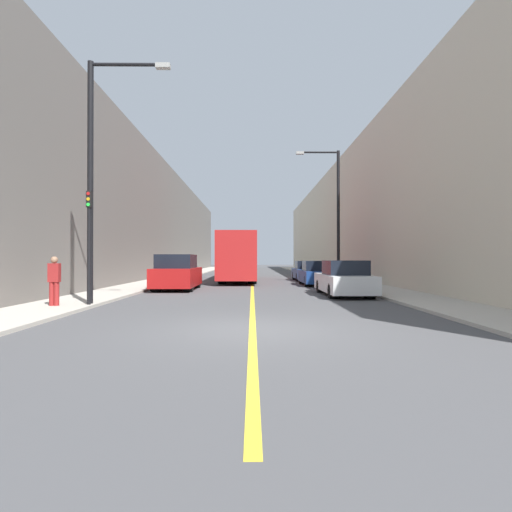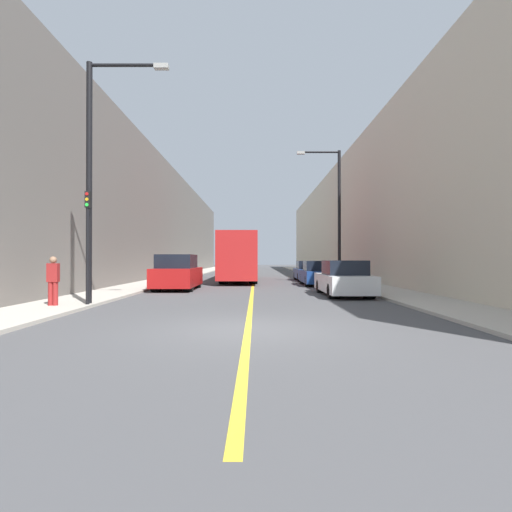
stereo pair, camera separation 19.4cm
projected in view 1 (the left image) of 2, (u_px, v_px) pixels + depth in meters
name	position (u px, v px, depth m)	size (l,w,h in m)	color
ground_plane	(253.00, 329.00, 9.20)	(200.00, 200.00, 0.00)	#474749
sidewalk_left	(186.00, 275.00, 39.13)	(2.53, 72.00, 0.10)	#B2AA9E
sidewalk_right	(319.00, 275.00, 39.26)	(2.53, 72.00, 0.10)	#B2AA9E
building_row_left	(153.00, 222.00, 39.14)	(4.00, 72.00, 10.43)	#66605B
building_row_right	(352.00, 221.00, 39.33)	(4.00, 72.00, 10.68)	beige
road_center_line	(252.00, 275.00, 39.20)	(0.16, 72.00, 0.01)	gold
bus	(239.00, 257.00, 29.93)	(2.50, 12.99, 3.34)	#AD1E1E
parked_suv_left	(177.00, 273.00, 20.99)	(2.05, 4.47, 1.86)	maroon
car_right_near	(344.00, 280.00, 17.73)	(1.90, 4.72, 1.56)	silver
car_right_mid	(317.00, 274.00, 24.61)	(1.83, 4.23, 1.51)	navy
car_right_far	(307.00, 272.00, 29.96)	(1.89, 4.30, 1.48)	navy
street_lamp_left	(97.00, 166.00, 13.69)	(2.84, 0.24, 8.32)	black
street_lamp_right	(335.00, 208.00, 25.79)	(2.84, 0.24, 8.53)	black
traffic_light	(89.00, 242.00, 13.34)	(0.16, 0.18, 3.79)	black
pedestrian	(54.00, 280.00, 12.99)	(0.35, 0.22, 1.61)	maroon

